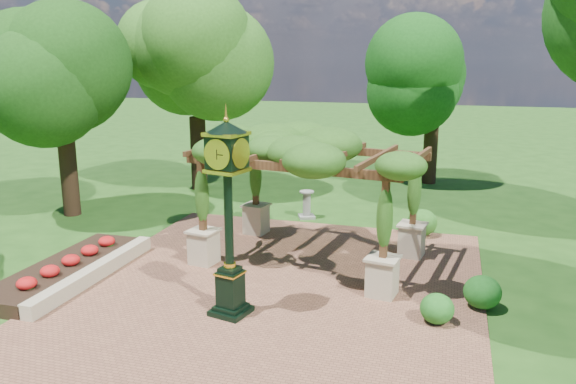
# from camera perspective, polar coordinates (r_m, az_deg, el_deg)

# --- Properties ---
(ground) EXTENTS (120.00, 120.00, 0.00)m
(ground) POSITION_cam_1_polar(r_m,az_deg,el_deg) (13.06, -3.16, -11.93)
(ground) COLOR #1E4714
(ground) RESTS_ON ground
(brick_plaza) EXTENTS (10.00, 12.00, 0.04)m
(brick_plaza) POSITION_cam_1_polar(r_m,az_deg,el_deg) (13.91, -1.77, -10.17)
(brick_plaza) COLOR brown
(brick_plaza) RESTS_ON ground
(border_wall) EXTENTS (0.35, 5.00, 0.40)m
(border_wall) POSITION_cam_1_polar(r_m,az_deg,el_deg) (15.41, -19.02, -7.79)
(border_wall) COLOR #C6B793
(border_wall) RESTS_ON ground
(flower_bed) EXTENTS (1.50, 5.00, 0.36)m
(flower_bed) POSITION_cam_1_polar(r_m,az_deg,el_deg) (15.94, -21.68, -7.39)
(flower_bed) COLOR red
(flower_bed) RESTS_ON ground
(pedestal_clock) EXTENTS (1.03, 1.03, 4.39)m
(pedestal_clock) POSITION_cam_1_polar(r_m,az_deg,el_deg) (11.99, -6.11, -0.95)
(pedestal_clock) COLOR black
(pedestal_clock) RESTS_ON brick_plaza
(pergola) EXTENTS (6.37, 4.54, 3.70)m
(pergola) POSITION_cam_1_polar(r_m,az_deg,el_deg) (15.24, 2.30, 3.80)
(pergola) COLOR #C0B08F
(pergola) RESTS_ON brick_plaza
(sundial) EXTENTS (0.73, 0.73, 0.99)m
(sundial) POSITION_cam_1_polar(r_m,az_deg,el_deg) (20.05, 1.91, -1.45)
(sundial) COLOR gray
(sundial) RESTS_ON ground
(shrub_front) EXTENTS (0.90, 0.90, 0.65)m
(shrub_front) POSITION_cam_1_polar(r_m,az_deg,el_deg) (12.68, 14.90, -11.38)
(shrub_front) COLOR #1D5E1A
(shrub_front) RESTS_ON brick_plaza
(shrub_mid) EXTENTS (0.87, 0.87, 0.76)m
(shrub_mid) POSITION_cam_1_polar(r_m,az_deg,el_deg) (13.66, 19.14, -9.58)
(shrub_mid) COLOR #1A5A19
(shrub_mid) RESTS_ON brick_plaza
(shrub_back) EXTENTS (1.22, 1.22, 0.86)m
(shrub_back) POSITION_cam_1_polar(r_m,az_deg,el_deg) (18.48, 13.46, -3.02)
(shrub_back) COLOR #27601B
(shrub_back) RESTS_ON brick_plaza
(tree_west_near) EXTENTS (4.09, 4.09, 7.39)m
(tree_west_near) POSITION_cam_1_polar(r_m,az_deg,el_deg) (21.32, -22.18, 11.11)
(tree_west_near) COLOR #311F13
(tree_west_near) RESTS_ON ground
(tree_west_far) EXTENTS (4.37, 4.37, 8.11)m
(tree_west_far) POSITION_cam_1_polar(r_m,az_deg,el_deg) (24.28, -9.43, 13.24)
(tree_west_far) COLOR black
(tree_west_far) RESTS_ON ground
(tree_north) EXTENTS (3.89, 3.89, 6.74)m
(tree_north) POSITION_cam_1_polar(r_m,az_deg,el_deg) (25.97, 14.66, 10.91)
(tree_north) COLOR #2F2013
(tree_north) RESTS_ON ground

